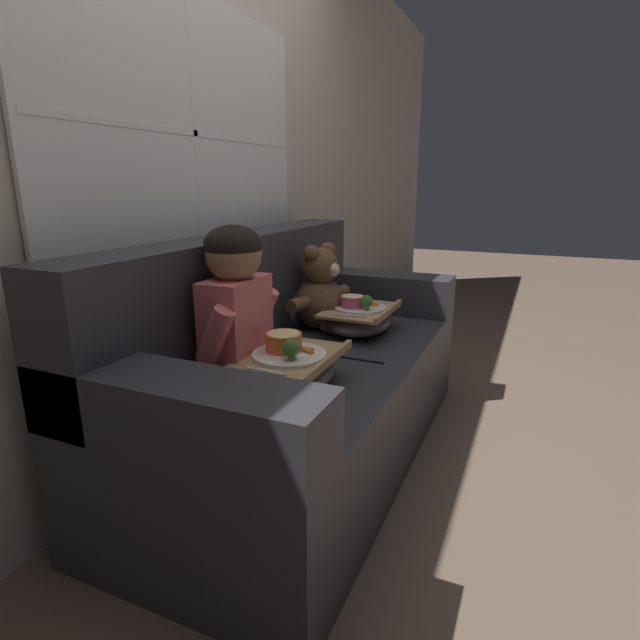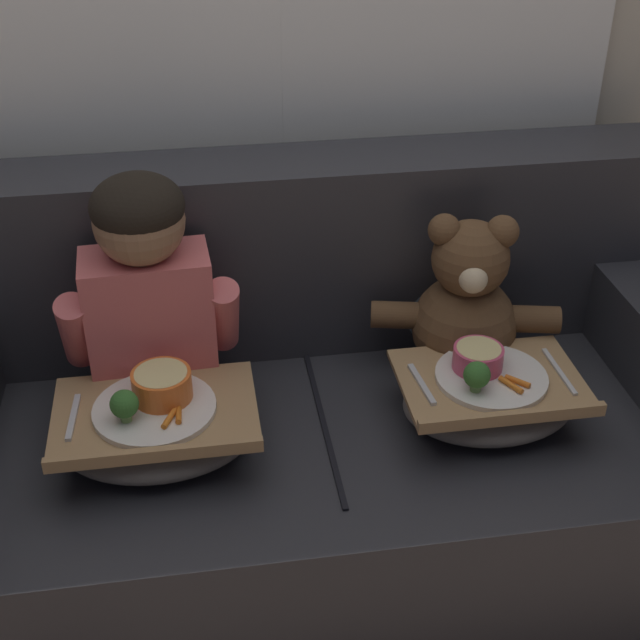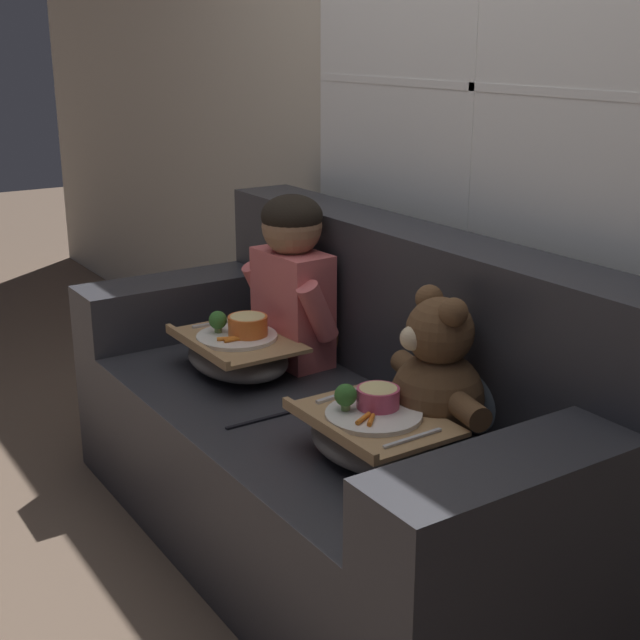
{
  "view_description": "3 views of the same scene",
  "coord_description": "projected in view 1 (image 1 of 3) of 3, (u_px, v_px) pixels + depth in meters",
  "views": [
    {
      "loc": [
        -1.75,
        -0.82,
        1.13
      ],
      "look_at": [
        0.01,
        -0.05,
        0.6
      ],
      "focal_mm": 28.0,
      "sensor_mm": 36.0,
      "label": 1
    },
    {
      "loc": [
        -0.25,
        -1.56,
        1.69
      ],
      "look_at": [
        0.0,
        0.01,
        0.69
      ],
      "focal_mm": 50.0,
      "sensor_mm": 36.0,
      "label": 2
    },
    {
      "loc": [
        1.96,
        -1.3,
        1.46
      ],
      "look_at": [
        0.03,
        -0.04,
        0.73
      ],
      "focal_mm": 50.0,
      "sensor_mm": 36.0,
      "label": 3
    }
  ],
  "objects": [
    {
      "name": "lap_tray_teddy",
      "position": [
        360.0,
        319.0,
        2.3
      ],
      "size": [
        0.39,
        0.29,
        0.19
      ],
      "color": "slate",
      "rests_on": "teddy_bear"
    },
    {
      "name": "ground_plane",
      "position": [
        309.0,
        453.0,
        2.16
      ],
      "size": [
        14.0,
        14.0,
        0.0
      ],
      "primitive_type": "plane",
      "color": "brown"
    },
    {
      "name": "throw_pillow_behind_teddy",
      "position": [
        292.0,
        294.0,
        2.41
      ],
      "size": [
        0.32,
        0.16,
        0.34
      ],
      "color": "slate",
      "rests_on": "couch"
    },
    {
      "name": "throw_pillow_behind_child",
      "position": [
        203.0,
        333.0,
        1.79
      ],
      "size": [
        0.32,
        0.16,
        0.33
      ],
      "color": "#B2754C",
      "rests_on": "couch"
    },
    {
      "name": "wall_back_with_window",
      "position": [
        185.0,
        140.0,
        2.03
      ],
      "size": [
        8.0,
        0.08,
        2.6
      ],
      "color": "beige",
      "rests_on": "ground_plane"
    },
    {
      "name": "child_figure",
      "position": [
        236.0,
        297.0,
        1.69
      ],
      "size": [
        0.39,
        0.19,
        0.54
      ],
      "color": "#DB6666",
      "rests_on": "couch"
    },
    {
      "name": "couch",
      "position": [
        296.0,
        377.0,
        2.1
      ],
      "size": [
        1.85,
        0.86,
        0.93
      ],
      "color": "#2D2D33",
      "rests_on": "ground_plane"
    },
    {
      "name": "lap_tray_child",
      "position": [
        289.0,
        369.0,
        1.67
      ],
      "size": [
        0.41,
        0.29,
        0.19
      ],
      "color": "slate",
      "rests_on": "child_figure"
    },
    {
      "name": "teddy_bear",
      "position": [
        321.0,
        293.0,
        2.35
      ],
      "size": [
        0.43,
        0.31,
        0.4
      ],
      "color": "brown",
      "rests_on": "couch"
    }
  ]
}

